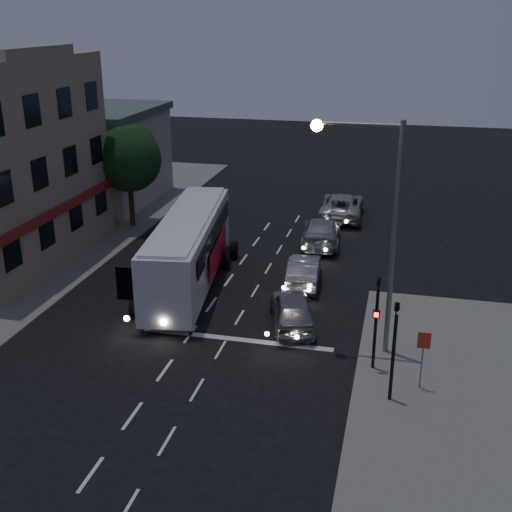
% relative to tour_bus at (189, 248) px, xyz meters
% --- Properties ---
extents(ground, '(120.00, 120.00, 0.00)m').
position_rel_tour_bus_xyz_m(ground, '(1.75, -7.14, -1.90)').
color(ground, black).
extents(sidewalk_far, '(12.00, 50.00, 0.12)m').
position_rel_tour_bus_xyz_m(sidewalk_far, '(-11.25, 0.86, -1.84)').
color(sidewalk_far, slate).
rests_on(sidewalk_far, ground).
extents(road_markings, '(8.00, 30.55, 0.01)m').
position_rel_tour_bus_xyz_m(road_markings, '(3.04, -3.83, -1.89)').
color(road_markings, silver).
rests_on(road_markings, ground).
extents(tour_bus, '(3.94, 11.68, 3.51)m').
position_rel_tour_bus_xyz_m(tour_bus, '(0.00, 0.00, 0.00)').
color(tour_bus, white).
rests_on(tour_bus, ground).
extents(car_suv, '(2.86, 4.64, 1.48)m').
position_rel_tour_bus_xyz_m(car_suv, '(5.73, -3.34, -1.16)').
color(car_suv, '#91919A').
rests_on(car_suv, ground).
extents(car_sedan_a, '(1.82, 4.34, 1.39)m').
position_rel_tour_bus_xyz_m(car_sedan_a, '(5.49, 1.28, -1.20)').
color(car_sedan_a, beige).
rests_on(car_sedan_a, ground).
extents(car_sedan_b, '(2.57, 5.43, 1.53)m').
position_rel_tour_bus_xyz_m(car_sedan_b, '(5.52, 7.36, -1.13)').
color(car_sedan_b, '#A7ACBB').
rests_on(car_sedan_b, ground).
extents(car_sedan_c, '(2.86, 5.83, 1.59)m').
position_rel_tour_bus_xyz_m(car_sedan_c, '(6.11, 12.87, -1.10)').
color(car_sedan_c, '#B7B7B7').
rests_on(car_sedan_c, ground).
extents(traffic_signal_main, '(0.25, 0.35, 4.10)m').
position_rel_tour_bus_xyz_m(traffic_signal_main, '(9.35, -6.36, 0.52)').
color(traffic_signal_main, black).
rests_on(traffic_signal_main, sidewalk_near).
extents(traffic_signal_side, '(0.18, 0.15, 4.10)m').
position_rel_tour_bus_xyz_m(traffic_signal_side, '(10.05, -8.34, 0.52)').
color(traffic_signal_side, black).
rests_on(traffic_signal_side, sidewalk_near).
extents(regulatory_sign, '(0.45, 0.12, 2.20)m').
position_rel_tour_bus_xyz_m(regulatory_sign, '(11.05, -7.37, -0.30)').
color(regulatory_sign, slate).
rests_on(regulatory_sign, sidewalk_near).
extents(streetlight, '(3.32, 0.44, 9.00)m').
position_rel_tour_bus_xyz_m(streetlight, '(9.10, -4.94, 3.84)').
color(streetlight, slate).
rests_on(streetlight, sidewalk_near).
extents(low_building_north, '(9.40, 9.40, 6.50)m').
position_rel_tour_bus_xyz_m(low_building_north, '(-11.75, 12.86, 1.49)').
color(low_building_north, tan).
rests_on(low_building_north, sidewalk_far).
extents(street_tree, '(4.00, 4.00, 6.20)m').
position_rel_tour_bus_xyz_m(street_tree, '(-6.46, 7.89, 2.60)').
color(street_tree, black).
rests_on(street_tree, sidewalk_far).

